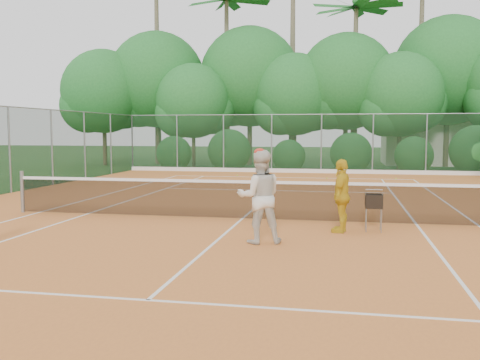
# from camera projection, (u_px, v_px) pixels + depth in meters

# --- Properties ---
(ground) EXTENTS (120.00, 120.00, 0.00)m
(ground) POSITION_uv_depth(u_px,v_px,m) (242.00, 220.00, 13.09)
(ground) COLOR #1C4017
(ground) RESTS_ON ground
(clay_court) EXTENTS (18.00, 36.00, 0.02)m
(clay_court) POSITION_uv_depth(u_px,v_px,m) (242.00, 220.00, 13.09)
(clay_court) COLOR orange
(clay_court) RESTS_ON ground
(club_building) EXTENTS (8.00, 5.00, 3.00)m
(club_building) POSITION_uv_depth(u_px,v_px,m) (447.00, 141.00, 34.70)
(club_building) COLOR beige
(club_building) RESTS_ON ground
(tennis_net) EXTENTS (11.97, 0.10, 1.10)m
(tennis_net) POSITION_uv_depth(u_px,v_px,m) (242.00, 199.00, 13.04)
(tennis_net) COLOR gray
(tennis_net) RESTS_ON clay_court
(player_center_grp) EXTENTS (1.03, 0.90, 1.83)m
(player_center_grp) POSITION_uv_depth(u_px,v_px,m) (260.00, 196.00, 10.26)
(player_center_grp) COLOR silver
(player_center_grp) RESTS_ON clay_court
(player_yellow) EXTENTS (0.55, 0.98, 1.57)m
(player_yellow) POSITION_uv_depth(u_px,v_px,m) (342.00, 196.00, 11.37)
(player_yellow) COLOR gold
(player_yellow) RESTS_ON clay_court
(ball_hopper) EXTENTS (0.35, 0.35, 0.80)m
(ball_hopper) POSITION_uv_depth(u_px,v_px,m) (374.00, 202.00, 11.48)
(ball_hopper) COLOR gray
(ball_hopper) RESTS_ON clay_court
(stray_ball_a) EXTENTS (0.07, 0.07, 0.07)m
(stray_ball_a) POSITION_uv_depth(u_px,v_px,m) (237.00, 175.00, 25.63)
(stray_ball_a) COLOR #B8D631
(stray_ball_a) RESTS_ON clay_court
(stray_ball_b) EXTENTS (0.07, 0.07, 0.07)m
(stray_ball_b) POSITION_uv_depth(u_px,v_px,m) (327.00, 178.00, 24.03)
(stray_ball_b) COLOR gold
(stray_ball_b) RESTS_ON clay_court
(stray_ball_c) EXTENTS (0.07, 0.07, 0.07)m
(stray_ball_c) POSITION_uv_depth(u_px,v_px,m) (396.00, 179.00, 23.84)
(stray_ball_c) COLOR #B1CA2F
(stray_ball_c) RESTS_ON clay_court
(court_markings) EXTENTS (11.03, 23.83, 0.01)m
(court_markings) POSITION_uv_depth(u_px,v_px,m) (242.00, 219.00, 13.09)
(court_markings) COLOR white
(court_markings) RESTS_ON clay_court
(fence_back) EXTENTS (18.07, 0.07, 3.00)m
(fence_back) POSITION_uv_depth(u_px,v_px,m) (296.00, 144.00, 27.61)
(fence_back) COLOR #19381E
(fence_back) RESTS_ON clay_court
(tropical_treeline) EXTENTS (32.10, 8.49, 15.03)m
(tropical_treeline) POSITION_uv_depth(u_px,v_px,m) (328.00, 82.00, 32.11)
(tropical_treeline) COLOR brown
(tropical_treeline) RESTS_ON ground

